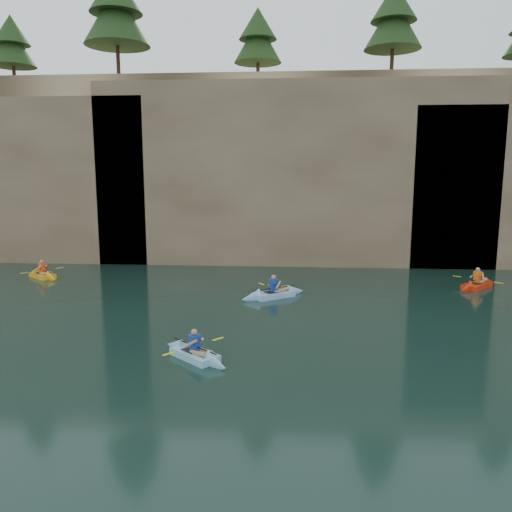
{
  "coord_description": "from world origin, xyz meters",
  "views": [
    {
      "loc": [
        2.06,
        -8.45,
        5.66
      ],
      "look_at": [
        0.86,
        7.39,
        3.0
      ],
      "focal_mm": 35.0,
      "sensor_mm": 36.0,
      "label": 1
    }
  ],
  "objects": [
    {
      "name": "ground",
      "position": [
        0.0,
        0.0,
        0.0
      ],
      "size": [
        160.0,
        160.0,
        0.0
      ],
      "primitive_type": "plane",
      "color": "black",
      "rests_on": "ground"
    },
    {
      "name": "cliff",
      "position": [
        0.0,
        30.0,
        6.0
      ],
      "size": [
        70.0,
        16.0,
        12.0
      ],
      "primitive_type": "cube",
      "color": "tan",
      "rests_on": "ground"
    },
    {
      "name": "cliff_slab_center",
      "position": [
        2.0,
        22.6,
        5.7
      ],
      "size": [
        24.0,
        2.4,
        11.4
      ],
      "primitive_type": "cube",
      "color": "#96785B",
      "rests_on": "ground"
    },
    {
      "name": "sea_cave_center",
      "position": [
        -4.0,
        21.95,
        1.6
      ],
      "size": [
        3.5,
        1.0,
        3.2
      ],
      "primitive_type": "cube",
      "color": "black",
      "rests_on": "ground"
    },
    {
      "name": "sea_cave_east",
      "position": [
        10.0,
        21.95,
        2.25
      ],
      "size": [
        5.0,
        1.0,
        4.5
      ],
      "primitive_type": "cube",
      "color": "black",
      "rests_on": "ground"
    },
    {
      "name": "cliff_pines",
      "position": [
        0.0,
        25.0,
        15.91
      ],
      "size": [
        56.0,
        6.0,
        7.83
      ],
      "primitive_type": null,
      "color": "black",
      "rests_on": "cliff"
    },
    {
      "name": "kayaker_ltblue_near",
      "position": [
        -0.94,
        6.03,
        0.14
      ],
      "size": [
        2.68,
        2.48,
        1.16
      ],
      "rotation": [
        0.0,
        0.0,
        -0.72
      ],
      "color": "#8BCDE8",
      "rests_on": "ground"
    },
    {
      "name": "kayaker_red_far",
      "position": [
        11.19,
        16.53,
        0.16
      ],
      "size": [
        2.9,
        3.06,
        1.27
      ],
      "rotation": [
        0.0,
        0.0,
        0.83
      ],
      "color": "red",
      "rests_on": "ground"
    },
    {
      "name": "kayaker_yellow",
      "position": [
        -11.58,
        17.24,
        0.15
      ],
      "size": [
        2.8,
        2.38,
        1.21
      ],
      "rotation": [
        0.0,
        0.0,
        -0.65
      ],
      "color": "#F5A714",
      "rests_on": "ground"
    },
    {
      "name": "kayaker_ltblue_mid",
      "position": [
        1.18,
        13.84,
        0.16
      ],
      "size": [
        3.22,
        2.62,
        1.3
      ],
      "rotation": [
        0.0,
        0.0,
        0.62
      ],
      "color": "#98C6FE",
      "rests_on": "ground"
    }
  ]
}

